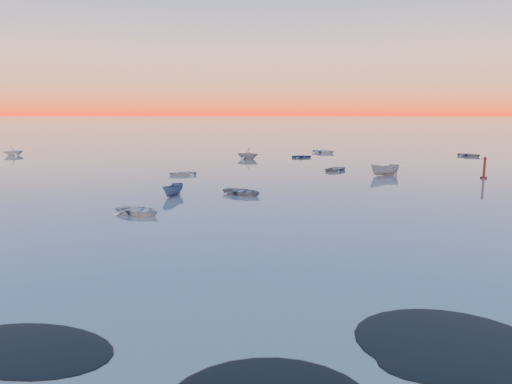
{
  "coord_description": "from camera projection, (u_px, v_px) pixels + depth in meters",
  "views": [
    {
      "loc": [
        -2.3,
        -17.82,
        9.41
      ],
      "look_at": [
        -3.96,
        28.0,
        1.38
      ],
      "focal_mm": 35.0,
      "sensor_mm": 36.0,
      "label": 1
    }
  ],
  "objects": [
    {
      "name": "ground",
      "position": [
        284.0,
        145.0,
        117.52
      ],
      "size": [
        600.0,
        600.0,
        0.0
      ],
      "primitive_type": "plane",
      "color": "slate",
      "rests_on": "ground"
    },
    {
      "name": "mud_lobes",
      "position": [
        336.0,
        367.0,
        18.09
      ],
      "size": [
        140.0,
        6.0,
        0.07
      ],
      "primitive_type": null,
      "color": "black",
      "rests_on": "ground"
    },
    {
      "name": "moored_fleet",
      "position": [
        290.0,
        172.0,
        71.25
      ],
      "size": [
        124.0,
        58.0,
        1.2
      ],
      "primitive_type": null,
      "color": "silver",
      "rests_on": "ground"
    },
    {
      "name": "boat_near_left",
      "position": [
        242.0,
        195.0,
        52.94
      ],
      "size": [
        3.8,
        4.7,
        1.1
      ],
      "primitive_type": "imported",
      "rotation": [
        0.0,
        0.0,
        1.04
      ],
      "color": "slate",
      "rests_on": "ground"
    },
    {
      "name": "channel_marker",
      "position": [
        484.0,
        169.0,
        64.53
      ],
      "size": [
        0.85,
        0.85,
        3.03
      ],
      "color": "#3F0F0D",
      "rests_on": "ground"
    }
  ]
}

